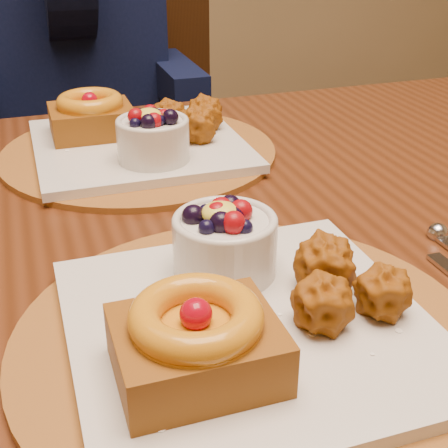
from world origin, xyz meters
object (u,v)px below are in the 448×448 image
Objects in this scene: chair_far at (152,137)px; dining_table at (182,281)px; place_setting_near at (244,311)px; place_setting_far at (137,138)px; diner at (67,19)px.

dining_table is at bearing -114.20° from chair_far.
dining_table is 0.24m from place_setting_near.
dining_table is at bearing -89.20° from place_setting_far.
diner is at bearing 171.92° from chair_far.
chair_far is at bearing 76.74° from place_setting_far.
diner reaches higher than dining_table.
place_setting_near is (-0.00, -0.21, 0.10)m from dining_table.
place_setting_far is 0.38× the size of chair_far.
place_setting_near is at bearing -90.80° from dining_table.
dining_table is 4.21× the size of place_setting_near.
place_setting_near is 0.48× the size of diner.
chair_far is at bearing 82.05° from place_setting_near.
place_setting_near is 0.43m from place_setting_far.
diner reaches higher than place_setting_far.
place_setting_near is at bearing -107.43° from diner.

